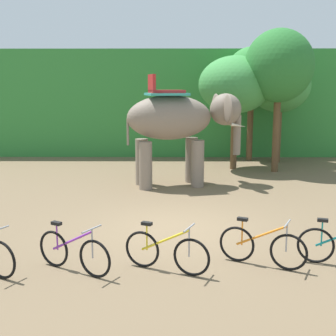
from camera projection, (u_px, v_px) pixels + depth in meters
ground_plane at (174, 228)px, 10.87m from camera, size 80.00×80.00×0.00m
foliage_hedge at (173, 102)px, 24.16m from camera, size 36.00×6.00×5.11m
tree_center_right at (235, 85)px, 18.01m from camera, size 2.97×2.97×4.60m
tree_right at (252, 73)px, 20.07m from camera, size 2.28×2.28×5.13m
tree_center_left at (279, 66)px, 17.30m from camera, size 2.67×2.67×5.58m
tree_far_right at (279, 86)px, 19.69m from camera, size 2.71×2.71×4.59m
elephant at (179, 122)px, 15.20m from camera, size 4.25×2.46×3.78m
bike_purple at (73, 252)px, 8.24m from camera, size 1.51×0.90×0.92m
bike_yellow at (166, 252)px, 8.27m from camera, size 1.59×0.79×0.92m
bike_orange at (262, 246)px, 8.53m from camera, size 1.56×0.83×0.92m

